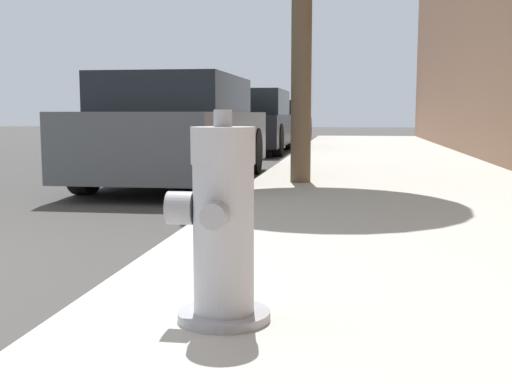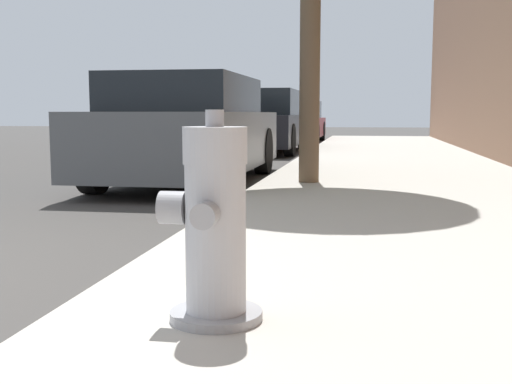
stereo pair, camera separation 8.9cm
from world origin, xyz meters
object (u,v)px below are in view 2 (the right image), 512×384
fire_hydrant (214,227)px  parked_car_mid (263,122)px  parked_car_far (293,122)px  parked_car_near (189,131)px

fire_hydrant → parked_car_mid: size_ratio=0.18×
fire_hydrant → parked_car_far: bearing=95.7°
parked_car_near → parked_car_far: bearing=90.2°
parked_car_mid → parked_car_far: (0.06, 5.47, -0.07)m
parked_car_near → fire_hydrant: bearing=-73.4°
parked_car_near → parked_car_mid: 6.69m
parked_car_mid → fire_hydrant: bearing=-81.6°
parked_car_mid → parked_car_far: parked_car_mid is taller
fire_hydrant → parked_car_near: bearing=106.6°
parked_car_mid → parked_car_far: bearing=89.4°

